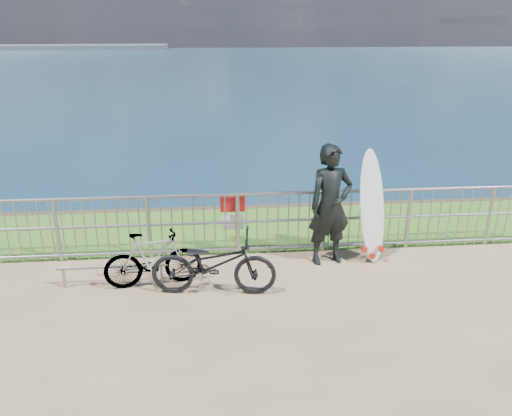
{
  "coord_description": "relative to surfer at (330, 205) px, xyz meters",
  "views": [
    {
      "loc": [
        -0.89,
        -6.26,
        3.82
      ],
      "look_at": [
        -0.22,
        1.2,
        1.0
      ],
      "focal_mm": 35.0,
      "sensor_mm": 36.0,
      "label": 1
    }
  ],
  "objects": [
    {
      "name": "bicycle_near",
      "position": [
        -1.92,
        -0.89,
        -0.52
      ],
      "size": [
        1.9,
        0.83,
        0.97
      ],
      "primitive_type": "imported",
      "rotation": [
        0.0,
        0.0,
        1.47
      ],
      "color": "black",
      "rests_on": "ground"
    },
    {
      "name": "surfboard",
      "position": [
        0.72,
        0.03,
        -0.13
      ],
      "size": [
        0.63,
        0.6,
        1.9
      ],
      "color": "white",
      "rests_on": "ground"
    },
    {
      "name": "bicycle_far",
      "position": [
        -2.83,
        -0.57,
        -0.57
      ],
      "size": [
        1.52,
        0.63,
        0.88
      ],
      "primitive_type": "imported",
      "rotation": [
        0.0,
        0.0,
        1.72
      ],
      "color": "black",
      "rests_on": "ground"
    },
    {
      "name": "bike_rack",
      "position": [
        -3.46,
        -0.53,
        -0.72
      ],
      "size": [
        1.66,
        0.05,
        0.35
      ],
      "color": "gray",
      "rests_on": "ground"
    },
    {
      "name": "grass_strip",
      "position": [
        -0.99,
        1.5,
        -1.0
      ],
      "size": [
        120.0,
        120.0,
        0.0
      ],
      "primitive_type": "plane",
      "color": "#35701E",
      "rests_on": "ground"
    },
    {
      "name": "railing",
      "position": [
        -0.98,
        0.4,
        -0.43
      ],
      "size": [
        10.06,
        0.1,
        1.13
      ],
      "color": "gray",
      "rests_on": "ground"
    },
    {
      "name": "seascape",
      "position": [
        -44.74,
        146.29,
        -5.04
      ],
      "size": [
        260.0,
        260.0,
        5.0
      ],
      "color": "brown",
      "rests_on": "ground"
    },
    {
      "name": "surfer",
      "position": [
        0.0,
        0.0,
        0.0
      ],
      "size": [
        0.82,
        0.62,
        2.01
      ],
      "primitive_type": "imported",
      "rotation": [
        0.0,
        0.0,
        0.2
      ],
      "color": "black",
      "rests_on": "ground"
    }
  ]
}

